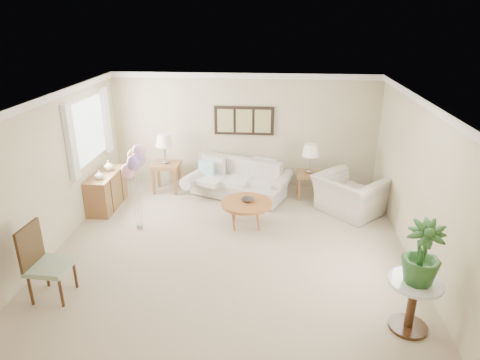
{
  "coord_description": "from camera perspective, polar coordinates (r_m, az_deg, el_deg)",
  "views": [
    {
      "loc": [
        0.69,
        -6.43,
        3.83
      ],
      "look_at": [
        0.1,
        0.6,
        1.05
      ],
      "focal_mm": 32.0,
      "sensor_mm": 36.0,
      "label": 1
    }
  ],
  "objects": [
    {
      "name": "ground_plane",
      "position": [
        7.52,
        -1.19,
        -9.13
      ],
      "size": [
        6.0,
        6.0,
        0.0
      ],
      "primitive_type": "plane",
      "color": "tan"
    },
    {
      "name": "room_shell",
      "position": [
        6.93,
        -2.12,
        2.96
      ],
      "size": [
        6.04,
        6.04,
        2.6
      ],
      "color": "beige",
      "rests_on": "ground"
    },
    {
      "name": "wall_art_triptych",
      "position": [
        9.69,
        0.55,
        7.91
      ],
      "size": [
        1.35,
        0.06,
        0.65
      ],
      "color": "black",
      "rests_on": "ground"
    },
    {
      "name": "sofa",
      "position": [
        9.44,
        -0.17,
        -0.29
      ],
      "size": [
        2.49,
        1.53,
        0.82
      ],
      "color": "beige",
      "rests_on": "ground"
    },
    {
      "name": "end_table_left",
      "position": [
        9.76,
        -9.85,
        1.62
      ],
      "size": [
        0.61,
        0.56,
        0.67
      ],
      "color": "brown",
      "rests_on": "ground"
    },
    {
      "name": "end_table_right",
      "position": [
        9.41,
        9.19,
        0.44
      ],
      "size": [
        0.54,
        0.49,
        0.58
      ],
      "color": "brown",
      "rests_on": "ground"
    },
    {
      "name": "lamp_left",
      "position": [
        9.57,
        -10.08,
        5.1
      ],
      "size": [
        0.38,
        0.38,
        0.67
      ],
      "color": "gray",
      "rests_on": "end_table_left"
    },
    {
      "name": "lamp_right",
      "position": [
        9.22,
        9.4,
        3.82
      ],
      "size": [
        0.36,
        0.36,
        0.64
      ],
      "color": "gray",
      "rests_on": "end_table_right"
    },
    {
      "name": "coffee_table",
      "position": [
        8.08,
        0.87,
        -3.2
      ],
      "size": [
        0.97,
        0.97,
        0.49
      ],
      "color": "brown",
      "rests_on": "ground"
    },
    {
      "name": "decor_bowl",
      "position": [
        8.08,
        1.05,
        -2.68
      ],
      "size": [
        0.31,
        0.31,
        0.06
      ],
      "primitive_type": "imported",
      "rotation": [
        0.0,
        0.0,
        -0.35
      ],
      "color": "#312925",
      "rests_on": "coffee_table"
    },
    {
      "name": "armchair",
      "position": [
        8.9,
        14.33,
        -1.92
      ],
      "size": [
        1.61,
        1.61,
        0.79
      ],
      "primitive_type": "imported",
      "rotation": [
        0.0,
        0.0,
        2.34
      ],
      "color": "beige",
      "rests_on": "ground"
    },
    {
      "name": "side_table",
      "position": [
        5.96,
        22.16,
        -13.76
      ],
      "size": [
        0.67,
        0.67,
        0.73
      ],
      "color": "silver",
      "rests_on": "ground"
    },
    {
      "name": "potted_plant",
      "position": [
        5.64,
        23.14,
        -8.96
      ],
      "size": [
        0.55,
        0.55,
        0.82
      ],
      "primitive_type": "imported",
      "rotation": [
        0.0,
        0.0,
        -0.22
      ],
      "color": "#1C481D",
      "rests_on": "side_table"
    },
    {
      "name": "accent_chair",
      "position": [
        6.68,
        -24.7,
        -9.73
      ],
      "size": [
        0.58,
        0.58,
        1.13
      ],
      "color": "gray",
      "rests_on": "ground"
    },
    {
      "name": "credenza",
      "position": [
        9.31,
        -17.37,
        -1.33
      ],
      "size": [
        0.46,
        1.2,
        0.74
      ],
      "color": "brown",
      "rests_on": "ground"
    },
    {
      "name": "vase_white",
      "position": [
        8.89,
        -18.26,
        0.66
      ],
      "size": [
        0.2,
        0.2,
        0.18
      ],
      "primitive_type": "imported",
      "rotation": [
        0.0,
        0.0,
        0.15
      ],
      "color": "silver",
      "rests_on": "credenza"
    },
    {
      "name": "vase_sage",
      "position": [
        9.32,
        -17.13,
        1.86
      ],
      "size": [
        0.21,
        0.21,
        0.21
      ],
      "primitive_type": "imported",
      "rotation": [
        0.0,
        0.0,
        0.03
      ],
      "color": "#B7C3A8",
      "rests_on": "credenza"
    },
    {
      "name": "balloon_cluster",
      "position": [
        7.87,
        -13.84,
        2.54
      ],
      "size": [
        0.44,
        0.48,
        1.65
      ],
      "color": "gray",
      "rests_on": "ground"
    }
  ]
}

